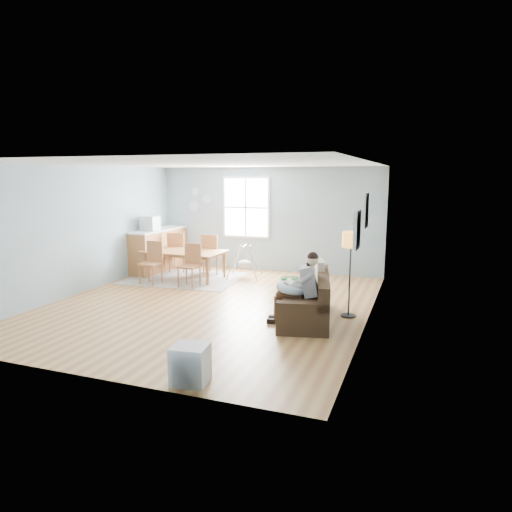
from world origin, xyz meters
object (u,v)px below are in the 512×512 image
at_px(sofa, 308,303).
at_px(father, 300,285).
at_px(counter, 159,249).
at_px(storage_cube, 190,364).
at_px(dining_table, 184,265).
at_px(chair_sw, 152,260).
at_px(chair_se, 191,262).
at_px(chair_nw, 177,249).
at_px(toddler, 304,279).
at_px(floor_lamp, 351,247).
at_px(chair_ne, 212,251).
at_px(baby_swing, 244,263).
at_px(monitor, 150,223).

xyz_separation_m(sofa, father, (-0.06, -0.30, 0.39)).
bearing_deg(counter, storage_cube, -55.14).
height_order(dining_table, chair_sw, chair_sw).
xyz_separation_m(dining_table, chair_sw, (-0.42, -0.70, 0.22)).
xyz_separation_m(chair_se, chair_nw, (-1.06, 1.25, 0.05)).
distance_m(father, chair_sw, 4.29).
relative_size(toddler, chair_se, 0.80).
height_order(dining_table, counter, counter).
relative_size(sofa, floor_lamp, 1.37).
distance_m(chair_sw, chair_ne, 1.63).
xyz_separation_m(floor_lamp, dining_table, (-4.26, 1.69, -0.92)).
relative_size(father, baby_swing, 1.36).
height_order(floor_lamp, dining_table, floor_lamp).
height_order(sofa, chair_se, chair_se).
bearing_deg(father, storage_cube, -104.20).
bearing_deg(toddler, chair_nw, 147.85).
relative_size(chair_sw, baby_swing, 1.08).
bearing_deg(chair_se, sofa, -25.12).
xyz_separation_m(chair_sw, chair_ne, (0.85, 1.39, 0.03)).
bearing_deg(chair_sw, storage_cube, -52.78).
distance_m(sofa, chair_sw, 4.25).
xyz_separation_m(storage_cube, baby_swing, (-1.52, 5.66, 0.12)).
relative_size(sofa, father, 1.68).
relative_size(storage_cube, chair_ne, 0.46).
relative_size(father, monitor, 3.18).
bearing_deg(chair_se, toddler, -23.31).
bearing_deg(dining_table, chair_sw, -119.32).
height_order(storage_cube, chair_se, chair_se).
xyz_separation_m(father, toddler, (-0.05, 0.46, -0.00)).
xyz_separation_m(toddler, chair_sw, (-3.91, 1.20, -0.10)).
bearing_deg(baby_swing, chair_nw, -179.21).
xyz_separation_m(chair_ne, counter, (-1.53, -0.02, -0.03)).
xyz_separation_m(counter, monitor, (0.00, -0.37, 0.73)).
relative_size(chair_nw, monitor, 2.66).
bearing_deg(floor_lamp, chair_se, 164.01).
height_order(storage_cube, counter, counter).
height_order(floor_lamp, baby_swing, floor_lamp).
height_order(floor_lamp, chair_ne, floor_lamp).
bearing_deg(chair_nw, chair_se, -49.69).
bearing_deg(chair_ne, dining_table, -121.67).
bearing_deg(dining_table, baby_swing, 27.80).
bearing_deg(chair_sw, father, -22.78).
height_order(storage_cube, baby_swing, baby_swing).
bearing_deg(monitor, chair_ne, 14.70).
height_order(chair_sw, monitor, monitor).
xyz_separation_m(sofa, monitor, (-4.69, 2.35, 1.01)).
relative_size(chair_nw, counter, 0.52).
bearing_deg(monitor, sofa, -26.61).
bearing_deg(baby_swing, sofa, -50.19).
height_order(chair_nw, monitor, monitor).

